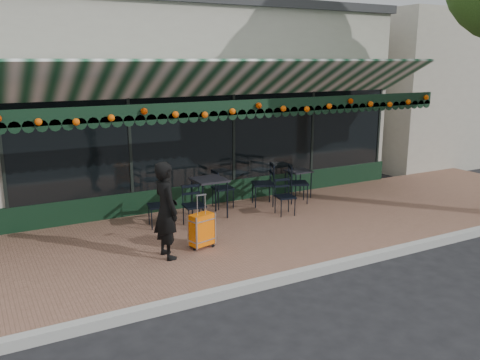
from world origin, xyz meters
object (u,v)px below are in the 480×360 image
chair_a_front (285,197)px  suitcase (202,230)px  cafe_table_a (298,173)px  chair_a_right (298,183)px  chair_a_left (263,184)px  chair_b_left (159,206)px  chair_b_right (223,188)px  cafe_table_b (209,183)px  chair_b_front (194,206)px  woman (166,210)px

chair_a_front → suitcase: bearing=-149.5°
cafe_table_a → chair_a_right: chair_a_right is taller
suitcase → chair_a_left: chair_a_left is taller
chair_a_right → chair_a_front: (-0.80, -0.67, -0.06)m
cafe_table_a → chair_b_left: (-3.69, -0.53, -0.16)m
cafe_table_a → chair_b_right: chair_b_right is taller
chair_a_right → cafe_table_b: bearing=113.2°
chair_b_front → chair_b_right: bearing=44.8°
chair_b_right → chair_a_left: bearing=-104.0°
chair_a_right → woman: bearing=136.7°
woman → cafe_table_b: (1.58, 1.69, -0.08)m
chair_a_left → cafe_table_a: bearing=120.7°
suitcase → chair_a_left: size_ratio=0.99×
chair_a_right → chair_b_left: 3.41m
chair_a_front → woman: bearing=-152.0°
chair_b_left → chair_b_right: size_ratio=0.98×
chair_b_right → chair_b_front: size_ratio=1.04×
suitcase → chair_b_left: (-0.26, 1.45, 0.10)m
suitcase → chair_b_right: bearing=39.6°
suitcase → chair_b_right: (1.45, 2.06, 0.11)m
chair_a_right → chair_b_left: bearing=114.9°
woman → cafe_table_a: size_ratio=2.50×
suitcase → chair_b_right: size_ratio=1.11×
woman → chair_a_front: size_ratio=2.11×
chair_a_right → chair_b_right: 1.76m
chair_b_right → chair_a_front: bearing=-137.9°
suitcase → chair_b_left: bearing=85.0°
cafe_table_a → chair_a_front: 1.52m
chair_a_right → chair_b_right: bearing=97.0°
chair_a_left → chair_b_right: 0.91m
suitcase → chair_a_left: bearing=22.4°
chair_b_front → chair_a_left: bearing=22.9°
chair_a_left → chair_b_left: bearing=-62.3°
woman → chair_b_left: size_ratio=1.94×
suitcase → cafe_table_b: 1.85m
chair_a_front → chair_b_left: (-2.61, 0.53, 0.03)m
woman → chair_b_right: bearing=-48.3°
cafe_table_b → chair_b_right: size_ratio=0.95×
chair_a_left → chair_a_front: bearing=22.5°
woman → chair_b_left: 1.68m
chair_b_left → woman: bearing=-5.2°
chair_b_front → chair_b_left: bearing=156.5°
suitcase → cafe_table_b: (0.89, 1.57, 0.41)m
cafe_table_a → chair_a_front: size_ratio=0.84×
chair_a_left → chair_b_left: size_ratio=1.16×
woman → chair_a_right: woman is taller
chair_a_right → chair_b_front: (-2.79, -0.46, -0.03)m
suitcase → cafe_table_a: suitcase is taller
cafe_table_a → chair_b_front: (-3.07, -0.85, -0.17)m
suitcase → cafe_table_a: (3.42, 1.98, 0.26)m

